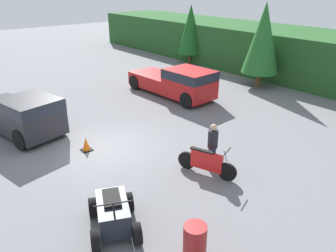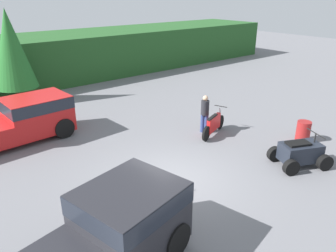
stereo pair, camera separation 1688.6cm
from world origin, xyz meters
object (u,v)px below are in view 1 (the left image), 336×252
dirt_bike (207,162)px  steel_barrel (195,240)px  quad_atv (113,214)px  pickup_truck_red (178,81)px  pickup_truck_second (21,113)px  rider_person (213,145)px  traffic_cone (86,145)px

dirt_bike → steel_barrel: dirt_bike is taller
dirt_bike → quad_atv: size_ratio=0.92×
pickup_truck_red → steel_barrel: bearing=-41.8°
pickup_truck_second → rider_person: (7.40, 4.23, -0.00)m
pickup_truck_red → steel_barrel: pickup_truck_red is taller
pickup_truck_second → dirt_bike: size_ratio=2.56×
traffic_cone → steel_barrel: (6.71, -0.44, 0.19)m
steel_barrel → pickup_truck_red: bearing=141.1°
pickup_truck_second → steel_barrel: bearing=-6.5°
rider_person → steel_barrel: (2.58, -3.30, -0.50)m
pickup_truck_red → traffic_cone: pickup_truck_red is taller
quad_atv → rider_person: bearing=121.4°
quad_atv → traffic_cone: 4.88m
rider_person → steel_barrel: size_ratio=1.97×
steel_barrel → rider_person: bearing=128.0°
dirt_bike → steel_barrel: (2.42, -2.88, -0.02)m
pickup_truck_red → rider_person: bearing=-35.0°
quad_atv → pickup_truck_second: bearing=-156.1°
dirt_bike → traffic_cone: bearing=-170.3°
pickup_truck_red → quad_atv: (7.31, -8.63, -0.46)m
dirt_bike → quad_atv: 3.94m
pickup_truck_red → traffic_cone: 7.65m
pickup_truck_red → pickup_truck_second: (-0.59, -8.51, -0.00)m
dirt_bike → traffic_cone: dirt_bike is taller
pickup_truck_red → pickup_truck_second: size_ratio=1.08×
quad_atv → pickup_truck_red: bearing=155.0°
pickup_truck_red → traffic_cone: size_ratio=10.55×
rider_person → steel_barrel: 4.22m
pickup_truck_second → traffic_cone: bearing=10.9°
traffic_cone → steel_barrel: steel_barrel is taller
steel_barrel → traffic_cone: bearing=176.2°
quad_atv → dirt_bike: bearing=119.9°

